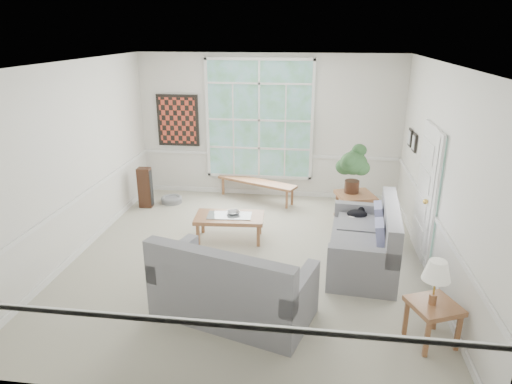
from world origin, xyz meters
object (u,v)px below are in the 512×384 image
at_px(loveseat_right, 363,236).
at_px(side_table, 432,323).
at_px(end_table, 354,210).
at_px(loveseat_front, 233,277).
at_px(coffee_table, 230,227).

xyz_separation_m(loveseat_right, side_table, (0.64, -1.77, -0.24)).
bearing_deg(end_table, loveseat_front, -119.54).
bearing_deg(end_table, coffee_table, -158.38).
distance_m(loveseat_front, end_table, 3.46).
bearing_deg(side_table, loveseat_right, 109.83).
height_order(loveseat_front, end_table, loveseat_front).
distance_m(coffee_table, side_table, 3.71).
xyz_separation_m(coffee_table, side_table, (2.82, -2.41, 0.04)).
bearing_deg(side_table, loveseat_front, 173.66).
bearing_deg(coffee_table, loveseat_front, -82.04).
bearing_deg(loveseat_right, end_table, 95.67).
height_order(loveseat_right, end_table, loveseat_right).
xyz_separation_m(end_table, side_table, (0.65, -3.27, -0.06)).
relative_size(loveseat_front, side_table, 3.74).
height_order(end_table, side_table, end_table).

